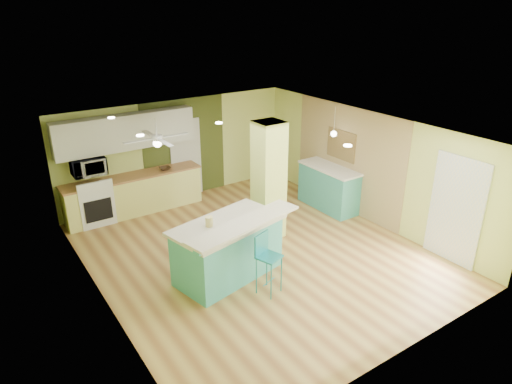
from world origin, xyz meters
TOP-DOWN VIEW (x-y plane):
  - floor at (0.00, 0.00)m, footprint 6.00×7.00m
  - ceiling at (0.00, 0.00)m, footprint 6.00×7.00m
  - wall_back at (0.00, 3.50)m, footprint 6.00×0.01m
  - wall_front at (0.00, -3.50)m, footprint 6.00×0.01m
  - wall_left at (-3.00, 0.00)m, footprint 0.01×7.00m
  - wall_right at (3.00, 0.00)m, footprint 0.01×7.00m
  - wood_panel at (2.99, 0.60)m, footprint 0.02×3.40m
  - olive_accent at (0.20, 3.49)m, footprint 2.20×0.02m
  - interior_door at (0.20, 3.46)m, footprint 0.82×0.05m
  - french_door at (2.97, -2.30)m, footprint 0.04×1.08m
  - column at (0.65, 0.50)m, footprint 0.55×0.55m
  - kitchen_run at (-1.30, 3.20)m, footprint 3.25×0.63m
  - stove at (-2.25, 3.19)m, footprint 0.76×0.66m
  - upper_cabinets at (-1.30, 3.32)m, footprint 3.20×0.34m
  - microwave at (-2.25, 3.20)m, footprint 0.70×0.48m
  - ceiling_fan at (-1.10, 2.00)m, footprint 1.41×1.41m
  - pendant_lamp at (2.65, 0.75)m, footprint 0.14×0.14m
  - wall_decor at (2.96, 0.80)m, footprint 0.03×0.90m
  - peninsula at (-0.86, -0.39)m, footprint 2.36×1.64m
  - bar_stool at (-0.60, -1.17)m, footprint 0.46×0.46m
  - side_counter at (2.70, 0.84)m, footprint 0.69×1.62m
  - fruit_bowl at (-0.52, 3.13)m, footprint 0.29×0.29m
  - canister at (-1.19, -0.29)m, footprint 0.13×0.13m

SIDE VIEW (x-z plane):
  - floor at x=0.00m, z-range -0.01..0.00m
  - stove at x=-2.25m, z-range -0.08..1.00m
  - kitchen_run at x=-1.30m, z-range 0.00..0.94m
  - side_counter at x=2.70m, z-range 0.00..1.05m
  - peninsula at x=-0.86m, z-range -0.05..1.18m
  - bar_stool at x=-0.60m, z-range 0.19..1.29m
  - fruit_bowl at x=-0.52m, z-range 0.94..1.01m
  - interior_door at x=0.20m, z-range 0.00..2.00m
  - french_door at x=2.97m, z-range 0.00..2.10m
  - canister at x=-1.19m, z-range 1.06..1.24m
  - wall_back at x=0.00m, z-range 0.00..2.50m
  - wall_front at x=0.00m, z-range 0.00..2.50m
  - wall_left at x=-3.00m, z-range 0.00..2.50m
  - wall_right at x=3.00m, z-range 0.00..2.50m
  - wood_panel at x=2.99m, z-range 0.00..2.50m
  - olive_accent at x=0.20m, z-range 0.00..2.50m
  - column at x=0.65m, z-range 0.00..2.50m
  - microwave at x=-2.25m, z-range 1.16..1.55m
  - wall_decor at x=2.96m, z-range 1.20..1.90m
  - pendant_lamp at x=2.65m, z-range 1.54..2.23m
  - upper_cabinets at x=-1.30m, z-range 1.55..2.35m
  - ceiling_fan at x=-1.10m, z-range 1.77..2.38m
  - ceiling at x=0.00m, z-range 2.50..2.51m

